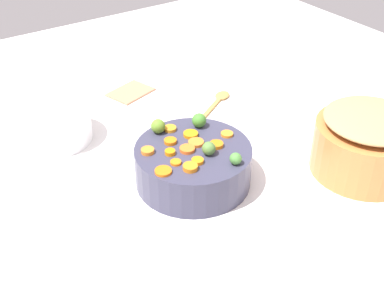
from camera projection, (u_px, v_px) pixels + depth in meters
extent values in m
cube|color=white|center=(199.00, 182.00, 1.31)|extent=(2.40, 2.40, 0.02)
cylinder|color=#38384E|center=(192.00, 164.00, 1.27)|extent=(0.29, 0.29, 0.10)
cylinder|color=#C4763B|center=(366.00, 148.00, 1.30)|extent=(0.27, 0.27, 0.13)
ellipsoid|color=tan|center=(372.00, 120.00, 1.25)|extent=(0.24, 0.24, 0.04)
cylinder|color=orange|center=(170.00, 152.00, 1.22)|extent=(0.03, 0.03, 0.01)
cylinder|color=orange|center=(198.00, 161.00, 1.19)|extent=(0.04, 0.04, 0.01)
cylinder|color=orange|center=(191.00, 134.00, 1.29)|extent=(0.05, 0.05, 0.01)
cylinder|color=orange|center=(196.00, 142.00, 1.26)|extent=(0.05, 0.05, 0.01)
cylinder|color=orange|center=(163.00, 171.00, 1.16)|extent=(0.05, 0.05, 0.01)
cylinder|color=orange|center=(216.00, 145.00, 1.25)|extent=(0.05, 0.05, 0.01)
cylinder|color=orange|center=(176.00, 162.00, 1.19)|extent=(0.04, 0.04, 0.01)
cylinder|color=orange|center=(228.00, 135.00, 1.29)|extent=(0.04, 0.04, 0.01)
cylinder|color=orange|center=(187.00, 149.00, 1.23)|extent=(0.05, 0.05, 0.01)
cylinder|color=orange|center=(148.00, 151.00, 1.22)|extent=(0.04, 0.04, 0.01)
cylinder|color=orange|center=(190.00, 167.00, 1.17)|extent=(0.04, 0.04, 0.01)
cylinder|color=orange|center=(170.00, 141.00, 1.26)|extent=(0.04, 0.04, 0.01)
cylinder|color=orange|center=(170.00, 129.00, 1.31)|extent=(0.03, 0.03, 0.01)
sphere|color=#527A38|center=(210.00, 148.00, 1.21)|extent=(0.03, 0.03, 0.03)
sphere|color=#49843A|center=(236.00, 159.00, 1.18)|extent=(0.03, 0.03, 0.03)
sphere|color=#42832E|center=(199.00, 120.00, 1.32)|extent=(0.04, 0.04, 0.04)
sphere|color=olive|center=(158.00, 126.00, 1.29)|extent=(0.04, 0.04, 0.04)
cube|color=#AD8443|center=(203.00, 118.00, 1.55)|extent=(0.24, 0.15, 0.01)
ellipsoid|color=#AD8443|center=(222.00, 95.00, 1.66)|extent=(0.07, 0.07, 0.01)
cylinder|color=white|center=(54.00, 125.00, 1.43)|extent=(0.21, 0.21, 0.09)
cube|color=tan|center=(130.00, 92.00, 1.69)|extent=(0.16, 0.14, 0.01)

